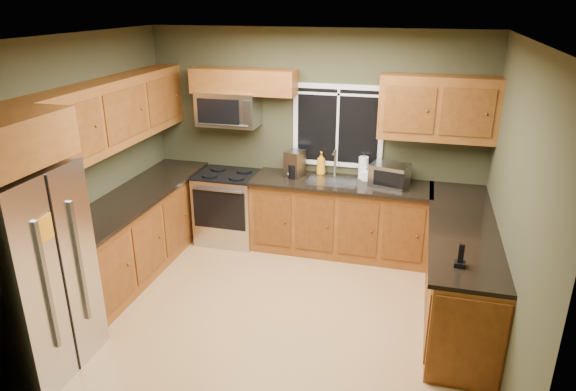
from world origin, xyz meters
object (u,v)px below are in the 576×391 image
at_px(soap_bottle_a, 321,163).
at_px(soap_bottle_c, 292,170).
at_px(kettle, 293,164).
at_px(refrigerator, 26,274).
at_px(microwave, 228,109).
at_px(soap_bottle_b, 366,174).
at_px(coffee_maker, 295,165).
at_px(range, 229,207).
at_px(cordless_phone, 460,260).
at_px(paper_towel_roll, 363,168).
at_px(toaster_oven, 390,175).

relative_size(soap_bottle_a, soap_bottle_c, 1.68).
distance_m(kettle, soap_bottle_c, 0.15).
height_order(refrigerator, soap_bottle_c, refrigerator).
relative_size(microwave, kettle, 2.90).
height_order(refrigerator, soap_bottle_b, refrigerator).
distance_m(microwave, coffee_maker, 1.08).
bearing_deg(range, refrigerator, -103.97).
height_order(microwave, cordless_phone, microwave).
distance_m(refrigerator, range, 2.89).
distance_m(refrigerator, kettle, 3.32).
bearing_deg(paper_towel_roll, range, -172.94).
bearing_deg(refrigerator, paper_towel_roll, 51.28).
height_order(range, paper_towel_roll, paper_towel_roll).
bearing_deg(range, paper_towel_roll, 7.06).
relative_size(soap_bottle_b, soap_bottle_c, 0.99).
relative_size(paper_towel_roll, soap_bottle_a, 1.04).
xyz_separation_m(range, coffee_maker, (0.87, 0.07, 0.62)).
height_order(kettle, cordless_phone, kettle).
height_order(refrigerator, range, refrigerator).
relative_size(coffee_maker, soap_bottle_c, 1.86).
height_order(soap_bottle_a, soap_bottle_b, soap_bottle_a).
bearing_deg(microwave, refrigerator, -103.34).
bearing_deg(refrigerator, toaster_oven, 45.79).
xyz_separation_m(range, soap_bottle_c, (0.84, 0.03, 0.56)).
relative_size(microwave, paper_towel_roll, 2.51).
distance_m(coffee_maker, kettle, 0.12).
relative_size(range, microwave, 1.23).
bearing_deg(refrigerator, microwave, 76.66).
relative_size(refrigerator, soap_bottle_a, 6.17).
height_order(soap_bottle_a, cordless_phone, soap_bottle_a).
bearing_deg(coffee_maker, paper_towel_roll, 9.49).
xyz_separation_m(kettle, paper_towel_roll, (0.87, 0.03, 0.02)).
xyz_separation_m(refrigerator, paper_towel_roll, (2.39, 2.98, 0.18)).
height_order(coffee_maker, soap_bottle_c, coffee_maker).
height_order(soap_bottle_b, soap_bottle_c, same).
bearing_deg(soap_bottle_c, paper_towel_roll, 11.88).
distance_m(toaster_oven, soap_bottle_b, 0.31).
relative_size(coffee_maker, kettle, 1.24).
distance_m(range, kettle, 1.03).
bearing_deg(kettle, soap_bottle_b, -2.60).
bearing_deg(toaster_oven, soap_bottle_c, 179.85).
distance_m(paper_towel_roll, soap_bottle_c, 0.88).
height_order(range, cordless_phone, cordless_phone).
height_order(toaster_oven, kettle, toaster_oven).
height_order(coffee_maker, soap_bottle_a, coffee_maker).
distance_m(kettle, cordless_phone, 2.76).
xyz_separation_m(range, soap_bottle_a, (1.17, 0.23, 0.62)).
bearing_deg(cordless_phone, kettle, 134.15).
xyz_separation_m(refrigerator, microwave, (0.69, 2.91, 0.83)).
height_order(coffee_maker, soap_bottle_b, coffee_maker).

